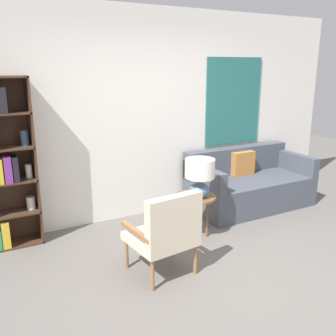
{
  "coord_description": "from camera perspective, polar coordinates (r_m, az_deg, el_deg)",
  "views": [
    {
      "loc": [
        -2.0,
        -2.42,
        1.98
      ],
      "look_at": [
        -0.12,
        1.03,
        0.9
      ],
      "focal_mm": 40.0,
      "sensor_mm": 36.0,
      "label": 1
    }
  ],
  "objects": [
    {
      "name": "ground_plane",
      "position": [
        3.71,
        9.73,
        -17.12
      ],
      "size": [
        14.0,
        14.0,
        0.0
      ],
      "primitive_type": "plane",
      "color": "#66605B"
    },
    {
      "name": "table_lamp",
      "position": [
        4.24,
        4.86,
        -0.97
      ],
      "size": [
        0.34,
        0.34,
        0.46
      ],
      "color": "slate",
      "rests_on": "side_table"
    },
    {
      "name": "armchair",
      "position": [
        3.57,
        -0.2,
        -9.45
      ],
      "size": [
        0.64,
        0.62,
        0.86
      ],
      "color": "olive",
      "rests_on": "ground_plane"
    },
    {
      "name": "couch",
      "position": [
        5.55,
        12.08,
        -2.51
      ],
      "size": [
        1.75,
        0.88,
        0.81
      ],
      "color": "#474C56",
      "rests_on": "ground_plane"
    },
    {
      "name": "side_table",
      "position": [
        4.4,
        4.1,
        -4.96
      ],
      "size": [
        0.5,
        0.5,
        0.51
      ],
      "color": "brown",
      "rests_on": "ground_plane"
    },
    {
      "name": "wall_back",
      "position": [
        4.93,
        -4.0,
        8.03
      ],
      "size": [
        6.4,
        0.08,
        2.7
      ],
      "color": "white",
      "rests_on": "ground_plane"
    }
  ]
}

